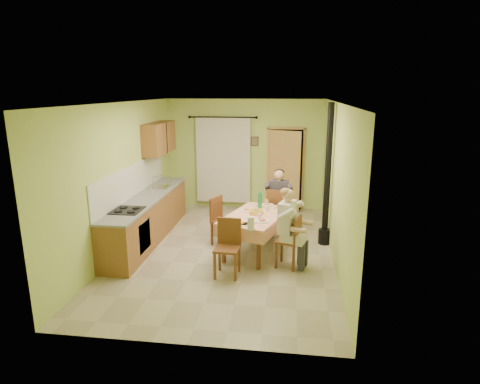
# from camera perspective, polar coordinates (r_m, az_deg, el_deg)

# --- Properties ---
(floor) EXTENTS (4.00, 6.00, 0.01)m
(floor) POSITION_cam_1_polar(r_m,az_deg,el_deg) (7.86, -1.92, -8.27)
(floor) COLOR tan
(floor) RESTS_ON ground
(room_shell) EXTENTS (4.04, 6.04, 2.82)m
(room_shell) POSITION_cam_1_polar(r_m,az_deg,el_deg) (7.36, -2.04, 4.93)
(room_shell) COLOR #BFD86F
(room_shell) RESTS_ON ground
(kitchen_run) EXTENTS (0.64, 3.64, 1.56)m
(kitchen_run) POSITION_cam_1_polar(r_m,az_deg,el_deg) (8.48, -12.97, -3.45)
(kitchen_run) COLOR brown
(kitchen_run) RESTS_ON ground
(upper_cabinets) EXTENTS (0.35, 1.40, 0.70)m
(upper_cabinets) POSITION_cam_1_polar(r_m,az_deg,el_deg) (9.42, -11.41, 7.54)
(upper_cabinets) COLOR brown
(upper_cabinets) RESTS_ON room_shell
(curtain) EXTENTS (1.70, 0.07, 2.22)m
(curtain) POSITION_cam_1_polar(r_m,az_deg,el_deg) (10.36, -2.40, 4.57)
(curtain) COLOR black
(curtain) RESTS_ON ground
(doorway) EXTENTS (0.96, 0.32, 2.15)m
(doorway) POSITION_cam_1_polar(r_m,az_deg,el_deg) (10.26, 6.41, 3.20)
(doorway) COLOR black
(doorway) RESTS_ON ground
(dining_table) EXTENTS (1.37, 1.77, 0.76)m
(dining_table) POSITION_cam_1_polar(r_m,az_deg,el_deg) (7.61, 2.17, -5.98)
(dining_table) COLOR #E89C7A
(dining_table) RESTS_ON ground
(tableware) EXTENTS (0.63, 1.68, 0.33)m
(tableware) POSITION_cam_1_polar(r_m,az_deg,el_deg) (7.38, 2.12, -3.08)
(tableware) COLOR white
(tableware) RESTS_ON dining_table
(chair_far) EXTENTS (0.49, 0.49, 1.03)m
(chair_far) POSITION_cam_1_polar(r_m,az_deg,el_deg) (8.62, 5.42, -4.17)
(chair_far) COLOR brown
(chair_far) RESTS_ON ground
(chair_near) EXTENTS (0.42, 0.42, 0.96)m
(chair_near) POSITION_cam_1_polar(r_m,az_deg,el_deg) (6.76, -1.81, -9.51)
(chair_near) COLOR brown
(chair_near) RESTS_ON ground
(chair_right) EXTENTS (0.47, 0.47, 0.93)m
(chair_right) POSITION_cam_1_polar(r_m,az_deg,el_deg) (7.12, 6.89, -8.36)
(chair_right) COLOR brown
(chair_right) RESTS_ON ground
(chair_left) EXTENTS (0.53, 0.53, 0.96)m
(chair_left) POSITION_cam_1_polar(r_m,az_deg,el_deg) (8.07, -2.41, -5.45)
(chair_left) COLOR brown
(chair_left) RESTS_ON ground
(man_far) EXTENTS (0.60, 0.48, 1.39)m
(man_far) POSITION_cam_1_polar(r_m,az_deg,el_deg) (8.47, 5.52, -0.37)
(man_far) COLOR #38333D
(man_far) RESTS_ON chair_far
(man_right) EXTENTS (0.57, 0.64, 1.39)m
(man_right) POSITION_cam_1_polar(r_m,az_deg,el_deg) (6.91, 6.94, -3.82)
(man_right) COLOR silver
(man_right) RESTS_ON chair_right
(stove_flue) EXTENTS (0.24, 0.24, 2.80)m
(stove_flue) POSITION_cam_1_polar(r_m,az_deg,el_deg) (8.04, 12.21, -0.36)
(stove_flue) COLOR black
(stove_flue) RESTS_ON ground
(picture_back) EXTENTS (0.19, 0.03, 0.23)m
(picture_back) POSITION_cam_1_polar(r_m,az_deg,el_deg) (10.25, 2.08, 7.23)
(picture_back) COLOR black
(picture_back) RESTS_ON room_shell
(picture_right) EXTENTS (0.03, 0.31, 0.21)m
(picture_right) POSITION_cam_1_polar(r_m,az_deg,el_deg) (8.48, 12.66, 6.06)
(picture_right) COLOR brown
(picture_right) RESTS_ON room_shell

